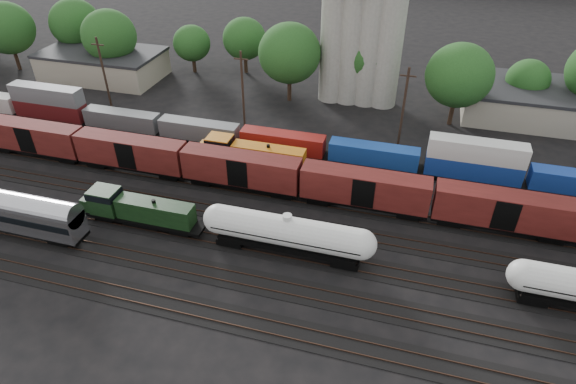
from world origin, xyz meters
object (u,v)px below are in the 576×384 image
(tank_car_a, at_px, (287,233))
(grain_silo, at_px, (360,36))
(orange_locomotive, at_px, (249,154))
(green_locomotive, at_px, (135,209))

(tank_car_a, relative_size, grain_silo, 0.64)
(orange_locomotive, bearing_deg, green_locomotive, -118.98)
(tank_car_a, bearing_deg, green_locomotive, 180.00)
(orange_locomotive, xyz_separation_m, grain_silo, (10.20, 26.00, 8.91))
(green_locomotive, bearing_deg, orange_locomotive, 61.02)
(green_locomotive, relative_size, tank_car_a, 0.80)
(green_locomotive, height_order, tank_car_a, tank_car_a)
(tank_car_a, height_order, grain_silo, grain_silo)
(green_locomotive, distance_m, grain_silo, 45.87)
(grain_silo, bearing_deg, green_locomotive, -114.30)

